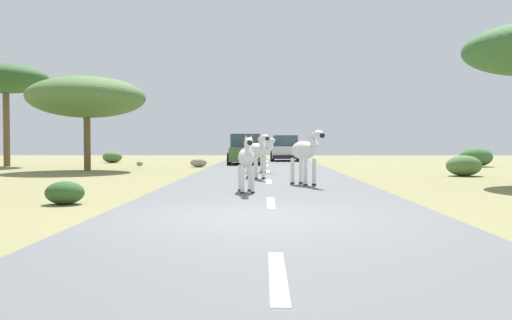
{
  "coord_description": "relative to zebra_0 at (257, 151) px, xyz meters",
  "views": [
    {
      "loc": [
        0.26,
        -8.99,
        1.31
      ],
      "look_at": [
        -0.01,
        6.61,
        0.79
      ],
      "focal_mm": 37.39,
      "sensor_mm": 36.0,
      "label": 1
    }
  ],
  "objects": [
    {
      "name": "road",
      "position": [
        0.41,
        -9.51,
        -0.98
      ],
      "size": [
        6.0,
        64.0,
        0.05
      ],
      "primitive_type": "cube",
      "color": "#56595B",
      "rests_on": "ground_plane"
    },
    {
      "name": "bush_4",
      "position": [
        8.01,
        2.28,
        -0.6
      ],
      "size": [
        1.34,
        1.21,
        0.81
      ],
      "primitive_type": "ellipsoid",
      "color": "#4C7038",
      "rests_on": "ground_plane"
    },
    {
      "name": "lane_markings",
      "position": [
        0.41,
        -10.51,
        -0.95
      ],
      "size": [
        0.16,
        56.0,
        0.01
      ],
      "color": "silver",
      "rests_on": "road"
    },
    {
      "name": "rock_1",
      "position": [
        -3.23,
        9.57,
        -0.77
      ],
      "size": [
        0.87,
        0.64,
        0.47
      ],
      "primitive_type": "ellipsoid",
      "color": "gray",
      "rests_on": "ground_plane"
    },
    {
      "name": "zebra_2",
      "position": [
        -0.18,
        -5.18,
        -0.09
      ],
      "size": [
        0.53,
        1.52,
        1.44
      ],
      "rotation": [
        0.0,
        0.0,
        3.28
      ],
      "color": "silver",
      "rests_on": "road"
    },
    {
      "name": "tree_3",
      "position": [
        -7.89,
        5.83,
        2.36
      ],
      "size": [
        5.33,
        5.33,
        4.31
      ],
      "color": "brown",
      "rests_on": "ground_plane"
    },
    {
      "name": "zebra_4",
      "position": [
        1.47,
        -2.76,
        0.05
      ],
      "size": [
        1.05,
        1.65,
        1.67
      ],
      "rotation": [
        0.0,
        0.0,
        3.61
      ],
      "color": "silver",
      "rests_on": "road"
    },
    {
      "name": "ground_plane",
      "position": [
        0.03,
        -9.51,
        -1.0
      ],
      "size": [
        90.0,
        90.0,
        0.0
      ],
      "primitive_type": "plane",
      "color": "olive"
    },
    {
      "name": "car_1",
      "position": [
        -0.87,
        12.42,
        -0.15
      ],
      "size": [
        2.15,
        4.4,
        1.74
      ],
      "rotation": [
        0.0,
        0.0,
        0.04
      ],
      "color": "#476B38",
      "rests_on": "road"
    },
    {
      "name": "car_0",
      "position": [
        1.7,
        18.2,
        -0.15
      ],
      "size": [
        2.12,
        4.39,
        1.74
      ],
      "rotation": [
        0.0,
        0.0,
        3.11
      ],
      "color": "white",
      "rests_on": "road"
    },
    {
      "name": "tree_2",
      "position": [
        -13.87,
        10.42,
        3.75
      ],
      "size": [
        4.52,
        4.52,
        5.58
      ],
      "color": "brown",
      "rests_on": "ground_plane"
    },
    {
      "name": "zebra_0",
      "position": [
        0.0,
        0.0,
        0.0
      ],
      "size": [
        0.94,
        1.59,
        1.6
      ],
      "rotation": [
        0.0,
        0.0,
        3.57
      ],
      "color": "silver",
      "rests_on": "road"
    },
    {
      "name": "bush_2",
      "position": [
        -3.93,
        -7.38,
        -0.76
      ],
      "size": [
        0.81,
        0.73,
        0.49
      ],
      "primitive_type": "ellipsoid",
      "color": "#2D5628",
      "rests_on": "ground_plane"
    },
    {
      "name": "bush_0",
      "position": [
        11.66,
        10.36,
        -0.49
      ],
      "size": [
        1.72,
        1.55,
        1.03
      ],
      "primitive_type": "ellipsoid",
      "color": "#386633",
      "rests_on": "ground_plane"
    },
    {
      "name": "zebra_1",
      "position": [
        -0.0,
        3.63,
        -0.05
      ],
      "size": [
        1.44,
        1.05,
        1.51
      ],
      "rotation": [
        0.0,
        0.0,
        5.27
      ],
      "color": "silver",
      "rests_on": "road"
    },
    {
      "name": "bush_3",
      "position": [
        -9.52,
        15.48,
        -0.63
      ],
      "size": [
        1.23,
        1.11,
        0.74
      ],
      "primitive_type": "ellipsoid",
      "color": "#4C7038",
      "rests_on": "ground_plane"
    },
    {
      "name": "rock_0",
      "position": [
        -6.74,
        11.19,
        -0.88
      ],
      "size": [
        0.37,
        0.29,
        0.25
      ],
      "primitive_type": "ellipsoid",
      "color": "gray",
      "rests_on": "ground_plane"
    }
  ]
}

